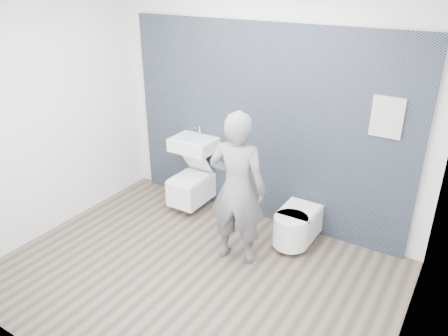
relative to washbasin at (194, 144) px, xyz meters
The scene contains 8 objects.
ground 1.74m from the washbasin, 55.39° to the right, with size 4.00×4.00×0.00m, color brown.
room_shell 1.73m from the washbasin, 55.39° to the right, with size 4.00×4.00×4.00m.
tile_wall 1.25m from the washbasin, 15.46° to the left, with size 3.60×0.06×2.40m, color black.
washbasin is the anchor object (origin of this frame).
toilet_square 0.59m from the washbasin, 90.00° to the right, with size 0.40×0.58×0.71m.
toilet_rounded 1.64m from the washbasin, ahead, with size 0.40×0.68×0.37m.
info_placard 2.42m from the washbasin, ahead, with size 0.31×0.03×0.42m, color white.
visitor 1.28m from the washbasin, 33.90° to the right, with size 0.62×0.40×1.69m, color slate.
Camera 1 is at (2.21, -2.95, 2.92)m, focal length 35.00 mm.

